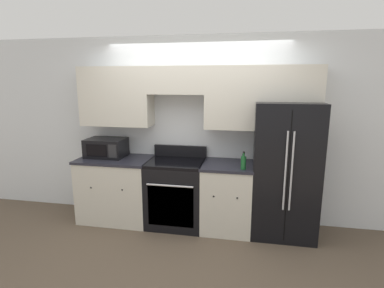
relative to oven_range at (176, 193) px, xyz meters
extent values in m
plane|color=brown|center=(0.23, -0.31, -0.46)|extent=(12.00, 12.00, 0.00)
cube|color=silver|center=(0.23, 0.35, 0.84)|extent=(8.00, 0.06, 2.60)
cube|color=beige|center=(-0.88, 0.15, 1.31)|extent=(1.00, 0.33, 0.82)
cube|color=beige|center=(0.00, 0.15, 1.53)|extent=(0.77, 0.33, 0.37)
cube|color=beige|center=(1.11, 0.15, 1.31)|extent=(1.45, 0.33, 0.82)
cube|color=beige|center=(-0.88, 0.00, -0.02)|extent=(1.00, 0.62, 0.88)
cube|color=#23232D|center=(-0.88, 0.00, 0.44)|extent=(1.03, 0.64, 0.03)
sphere|color=black|center=(-1.11, -0.31, 0.11)|extent=(0.03, 0.03, 0.03)
sphere|color=black|center=(-0.66, -0.31, 0.11)|extent=(0.03, 0.03, 0.03)
cube|color=beige|center=(0.71, 0.00, -0.02)|extent=(0.65, 0.62, 0.88)
cube|color=#23232D|center=(0.71, 0.00, 0.44)|extent=(0.67, 0.64, 0.03)
sphere|color=black|center=(0.56, -0.31, 0.11)|extent=(0.03, 0.03, 0.03)
sphere|color=black|center=(0.85, -0.31, 0.11)|extent=(0.03, 0.03, 0.03)
cube|color=black|center=(0.00, 0.00, -0.03)|extent=(0.77, 0.62, 0.88)
cube|color=black|center=(0.00, -0.30, -0.07)|extent=(0.61, 0.01, 0.56)
cube|color=black|center=(0.00, 0.00, 0.43)|extent=(0.77, 0.62, 0.04)
cube|color=black|center=(0.00, 0.28, 0.53)|extent=(0.77, 0.04, 0.16)
cylinder|color=silver|center=(0.00, -0.33, 0.22)|extent=(0.61, 0.02, 0.02)
cube|color=black|center=(1.44, 0.07, 0.40)|extent=(0.80, 0.76, 1.74)
cube|color=black|center=(1.44, -0.31, 0.40)|extent=(0.01, 0.01, 1.60)
cylinder|color=#B7B7BC|center=(1.40, -0.33, 0.49)|extent=(0.02, 0.02, 0.96)
cylinder|color=#B7B7BC|center=(1.47, -0.33, 0.49)|extent=(0.02, 0.02, 0.96)
cube|color=black|center=(-1.04, 0.07, 0.58)|extent=(0.54, 0.39, 0.26)
cube|color=black|center=(-1.09, -0.12, 0.58)|extent=(0.30, 0.01, 0.17)
cube|color=#262628|center=(-0.86, -0.12, 0.58)|extent=(0.12, 0.01, 0.18)
cylinder|color=#195928|center=(0.91, -0.20, 0.53)|extent=(0.07, 0.07, 0.16)
cylinder|color=#195928|center=(0.91, -0.20, 0.64)|extent=(0.03, 0.03, 0.04)
cylinder|color=black|center=(0.91, -0.20, 0.67)|extent=(0.03, 0.03, 0.02)
camera|label=1|loc=(0.96, -3.82, 1.53)|focal=28.00mm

